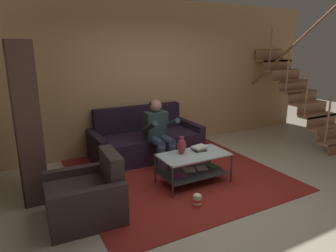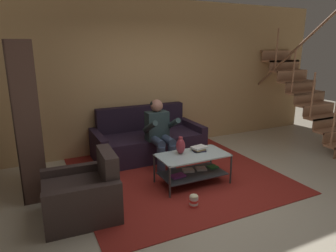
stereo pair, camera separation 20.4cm
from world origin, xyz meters
name	(u,v)px [view 1 (the left image)]	position (x,y,z in m)	size (l,w,h in m)	color
ground	(216,197)	(0.00, 0.00, 0.00)	(16.80, 16.80, 0.00)	#B6AB95
back_partition	(142,76)	(0.00, 2.46, 1.45)	(8.40, 0.12, 2.90)	tan
staircase_run	(299,90)	(3.25, 1.38, 1.09)	(0.92, 2.33, 2.84)	#AE7553
couch	(145,141)	(-0.19, 1.94, 0.30)	(2.01, 0.94, 0.91)	black
person_seated_center	(159,131)	(-0.19, 1.38, 0.63)	(0.50, 0.58, 1.15)	#334059
coffee_table	(193,164)	(-0.04, 0.52, 0.30)	(1.05, 0.56, 0.47)	#AEC3C7
area_rug	(170,170)	(-0.12, 1.10, 0.01)	(3.10, 3.36, 0.01)	maroon
vase	(181,146)	(-0.19, 0.63, 0.59)	(0.14, 0.14, 0.26)	maroon
book_stack	(199,148)	(0.12, 0.62, 0.50)	(0.25, 0.20, 0.07)	#252337
bookshelf	(26,135)	(-2.23, 1.32, 0.87)	(0.35, 0.90, 2.10)	#493029
armchair	(87,197)	(-1.69, 0.33, 0.27)	(0.90, 0.85, 0.80)	#352926
popcorn_tub	(197,200)	(-0.38, -0.09, 0.09)	(0.12, 0.12, 0.17)	red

